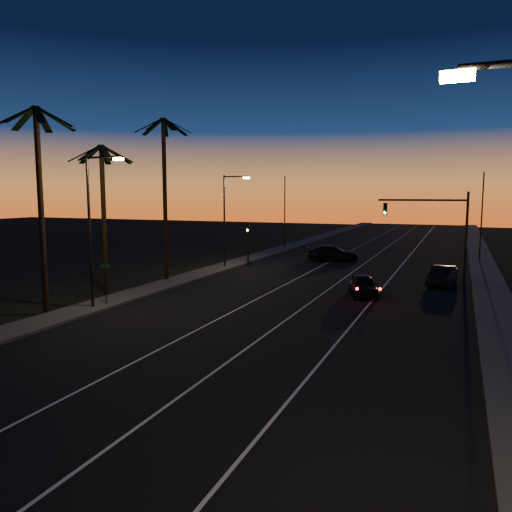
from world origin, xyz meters
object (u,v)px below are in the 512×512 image
at_px(signal_mast, 436,219).
at_px(right_car, 442,276).
at_px(cross_car, 332,253).
at_px(lead_car, 363,285).

distance_m(signal_mast, right_car, 5.68).
bearing_deg(signal_mast, cross_car, 147.30).
relative_size(right_car, cross_car, 0.78).
bearing_deg(lead_car, signal_mast, 68.29).
xyz_separation_m(lead_car, right_car, (4.77, 6.09, 0.01)).
distance_m(lead_car, cross_car, 17.50).
height_order(right_car, cross_car, cross_car).
xyz_separation_m(right_car, cross_car, (-10.84, 10.33, 0.07)).
relative_size(signal_mast, cross_car, 1.23).
height_order(signal_mast, lead_car, signal_mast).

